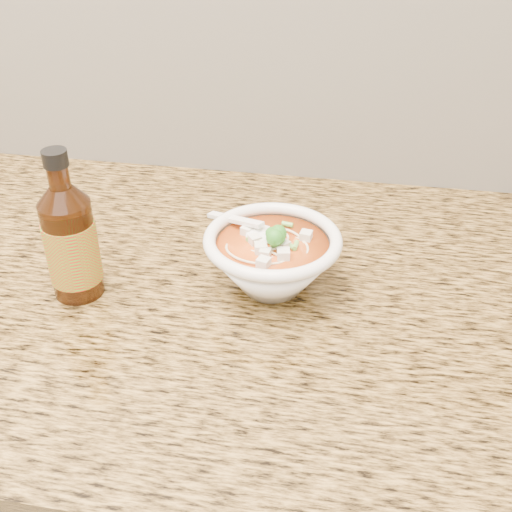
# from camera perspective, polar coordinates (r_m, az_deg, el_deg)

# --- Properties ---
(cabinet) EXTENTS (4.00, 0.65, 0.86)m
(cabinet) POSITION_cam_1_polar(r_m,az_deg,el_deg) (1.23, -17.74, -18.60)
(cabinet) COLOR #321A0F
(cabinet) RESTS_ON ground
(soup_bowl) EXTENTS (0.17, 0.17, 0.09)m
(soup_bowl) POSITION_cam_1_polar(r_m,az_deg,el_deg) (0.77, 1.45, -0.37)
(soup_bowl) COLOR white
(soup_bowl) RESTS_ON counter_slab
(hot_sauce_bottle) EXTENTS (0.08, 0.08, 0.19)m
(hot_sauce_bottle) POSITION_cam_1_polar(r_m,az_deg,el_deg) (0.78, -16.12, 1.14)
(hot_sauce_bottle) COLOR #3C1B08
(hot_sauce_bottle) RESTS_ON counter_slab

